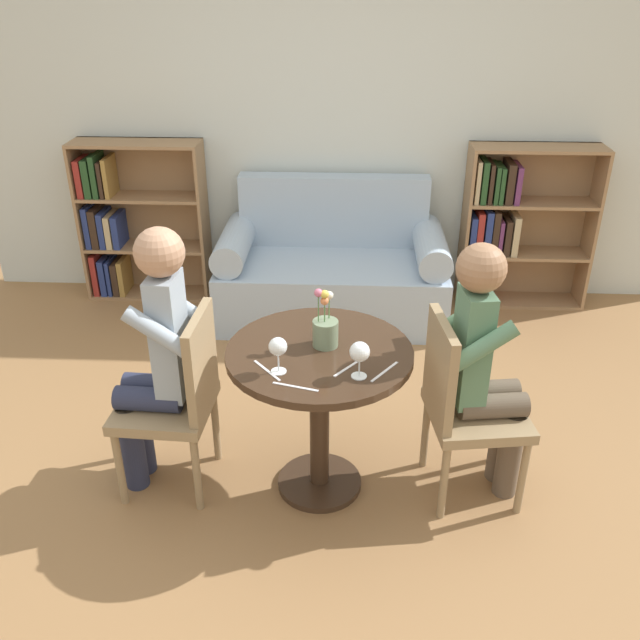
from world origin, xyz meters
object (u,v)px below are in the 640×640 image
(person_right, at_px, (486,367))
(couch, at_px, (332,272))
(chair_right, at_px, (463,402))
(person_left, at_px, (156,356))
(chair_left, at_px, (179,395))
(wine_glass_left, at_px, (278,348))
(flower_vase, at_px, (325,329))
(bookshelf_left, at_px, (130,223))
(bookshelf_right, at_px, (510,227))
(wine_glass_right, at_px, (360,353))

(person_right, bearing_deg, couch, 14.02)
(chair_right, relative_size, person_left, 0.70)
(chair_left, xyz_separation_m, wine_glass_left, (0.48, -0.18, 0.37))
(wine_glass_left, relative_size, flower_vase, 0.58)
(person_left, height_order, wine_glass_left, person_left)
(bookshelf_left, relative_size, person_right, 0.92)
(chair_left, relative_size, person_right, 0.72)
(couch, relative_size, chair_left, 1.72)
(chair_left, relative_size, chair_right, 1.00)
(couch, xyz_separation_m, bookshelf_left, (-1.48, 0.27, 0.24))
(couch, xyz_separation_m, bookshelf_right, (1.25, 0.27, 0.26))
(couch, height_order, chair_left, couch)
(bookshelf_left, bearing_deg, person_left, -69.98)
(chair_right, distance_m, wine_glass_left, 0.90)
(couch, distance_m, person_right, 1.97)
(bookshelf_right, bearing_deg, chair_left, -132.09)
(bookshelf_right, height_order, flower_vase, bookshelf_right)
(couch, xyz_separation_m, wine_glass_left, (-0.16, -2.01, 0.55))
(bookshelf_right, distance_m, flower_vase, 2.40)
(couch, relative_size, chair_right, 1.72)
(flower_vase, bearing_deg, chair_left, -176.35)
(chair_right, height_order, person_left, person_left)
(flower_vase, bearing_deg, chair_right, -3.48)
(chair_right, height_order, wine_glass_right, wine_glass_right)
(couch, bearing_deg, wine_glass_left, -94.49)
(chair_right, relative_size, flower_vase, 3.31)
(chair_left, height_order, wine_glass_left, wine_glass_left)
(flower_vase, bearing_deg, couch, 90.74)
(chair_left, bearing_deg, person_left, -92.16)
(chair_right, height_order, wine_glass_left, wine_glass_left)
(chair_right, bearing_deg, person_left, 81.95)
(chair_right, xyz_separation_m, wine_glass_right, (-0.47, -0.21, 0.37))
(couch, xyz_separation_m, chair_left, (-0.64, -1.82, 0.18))
(wine_glass_left, xyz_separation_m, wine_glass_right, (0.33, -0.02, -0.00))
(wine_glass_right, bearing_deg, bookshelf_right, 64.77)
(wine_glass_right, xyz_separation_m, flower_vase, (-0.15, 0.25, -0.03))
(bookshelf_right, relative_size, person_right, 0.92)
(person_left, bearing_deg, chair_left, 87.84)
(chair_right, bearing_deg, bookshelf_right, -24.29)
(bookshelf_right, bearing_deg, couch, -167.95)
(person_right, distance_m, wine_glass_right, 0.63)
(person_left, xyz_separation_m, person_right, (1.45, 0.02, -0.03))
(chair_left, relative_size, wine_glass_right, 5.74)
(couch, distance_m, bookshelf_left, 1.53)
(bookshelf_left, distance_m, chair_right, 2.98)
(bookshelf_left, xyz_separation_m, flower_vase, (1.50, -2.05, 0.28))
(wine_glass_left, height_order, flower_vase, flower_vase)
(bookshelf_left, xyz_separation_m, bookshelf_right, (2.73, -0.00, 0.02))
(bookshelf_right, height_order, person_left, person_left)
(chair_left, distance_m, person_right, 1.37)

